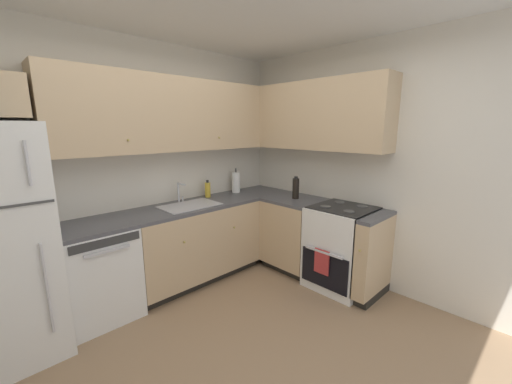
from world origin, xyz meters
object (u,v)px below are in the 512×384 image
dishwasher (99,273)px  oven_range (341,247)px  paper_towel_roll (236,182)px  oil_bottle (296,188)px  soap_bottle (208,190)px

dishwasher → oven_range: 2.45m
paper_towel_roll → oil_bottle: (0.28, -0.78, -0.01)m
oven_range → paper_towel_roll: bearing=101.9°
dishwasher → paper_towel_roll: size_ratio=2.61×
soap_bottle → dishwasher: bearing=-172.5°
soap_bottle → oil_bottle: size_ratio=0.79×
oil_bottle → oven_range: bearing=-88.4°
oven_range → paper_towel_roll: 1.56m
dishwasher → soap_bottle: bearing=7.5°
oven_range → oil_bottle: 0.85m
oven_range → paper_towel_roll: (-0.30, 1.42, 0.57)m
dishwasher → soap_bottle: soap_bottle is taller
oven_range → paper_towel_roll: size_ratio=3.17×
paper_towel_roll → oil_bottle: bearing=-70.3°
dishwasher → oil_bottle: bearing=-16.6°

